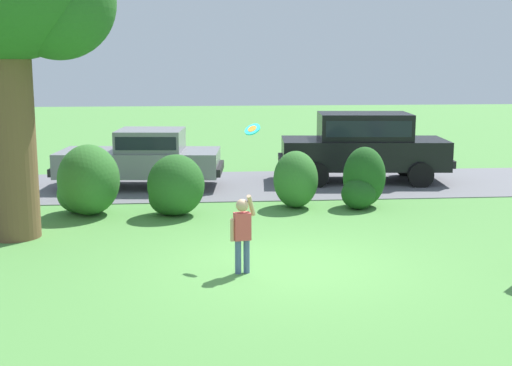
% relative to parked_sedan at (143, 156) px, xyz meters
% --- Properties ---
extents(ground_plane, '(80.00, 80.00, 0.00)m').
position_rel_parked_sedan_xyz_m(ground_plane, '(2.91, -7.30, -0.85)').
color(ground_plane, '#518E42').
extents(driveway_strip, '(28.00, 4.40, 0.02)m').
position_rel_parked_sedan_xyz_m(driveway_strip, '(2.91, 0.07, -0.84)').
color(driveway_strip, slate).
rests_on(driveway_strip, ground).
extents(shrub_near_tree, '(1.42, 1.50, 1.55)m').
position_rel_parked_sedan_xyz_m(shrub_near_tree, '(-1.00, -3.11, -0.14)').
color(shrub_near_tree, '#33702B').
rests_on(shrub_near_tree, ground).
extents(shrub_centre_left, '(1.25, 1.24, 1.35)m').
position_rel_parked_sedan_xyz_m(shrub_centre_left, '(0.92, -3.37, -0.24)').
color(shrub_centre_left, '#286023').
rests_on(shrub_centre_left, ground).
extents(shrub_centre, '(1.03, 1.14, 1.31)m').
position_rel_parked_sedan_xyz_m(shrub_centre, '(3.68, -2.81, -0.19)').
color(shrub_centre, '#33702B').
rests_on(shrub_centre, ground).
extents(shrub_centre_right, '(1.08, 1.16, 1.39)m').
position_rel_parked_sedan_xyz_m(shrub_centre_right, '(5.23, -2.91, -0.24)').
color(shrub_centre_right, '#1E511C').
rests_on(shrub_centre_right, ground).
extents(parked_sedan, '(4.55, 2.40, 1.56)m').
position_rel_parked_sedan_xyz_m(parked_sedan, '(0.00, 0.00, 0.00)').
color(parked_sedan, gray).
rests_on(parked_sedan, ground).
extents(parked_suv, '(4.84, 2.40, 1.92)m').
position_rel_parked_sedan_xyz_m(parked_suv, '(6.05, 0.37, 0.23)').
color(parked_suv, black).
rests_on(parked_suv, ground).
extents(child_thrower, '(0.43, 0.31, 1.29)m').
position_rel_parked_sedan_xyz_m(child_thrower, '(2.12, -7.64, -0.13)').
color(child_thrower, '#4C608C').
rests_on(child_thrower, ground).
extents(frisbee, '(0.31, 0.26, 0.25)m').
position_rel_parked_sedan_xyz_m(frisbee, '(2.37, -6.57, 1.35)').
color(frisbee, '#1EB7B2').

